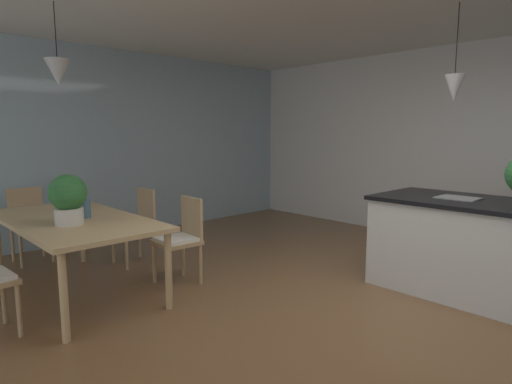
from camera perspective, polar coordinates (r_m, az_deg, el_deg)
The scene contains 12 objects.
ground_plane at distance 3.69m, azimuth 12.08°, elevation -16.89°, with size 10.00×8.40×0.04m, color brown.
wall_back_kitchen at distance 6.33m, azimuth 29.48°, elevation 5.40°, with size 10.00×0.12×2.70m, color white.
window_wall_left_glazing at distance 6.55m, azimuth -18.42°, elevation 6.07°, with size 0.06×8.40×2.70m, color #9EB7C6.
dining_table at distance 4.36m, azimuth -23.31°, elevation -3.97°, with size 2.04×1.03×0.73m.
chair_far_right at distance 4.38m, azimuth -10.03°, elevation -5.97°, with size 0.43×0.43×0.87m.
chair_window_end at distance 5.70m, azimuth -28.09°, elevation -3.57°, with size 0.40×0.40×0.87m.
chair_far_left at distance 5.16m, azimuth -15.71°, elevation -4.04°, with size 0.40×0.40×0.87m.
kitchen_island at distance 4.46m, azimuth 28.65°, elevation -6.76°, with size 2.03×0.97×0.91m.
pendant_over_table at distance 4.47m, azimuth -25.04°, elevation 14.33°, with size 0.23×0.23×0.75m.
pendant_over_island_main at distance 4.49m, azimuth 25.05°, elevation 12.54°, with size 0.18×0.18×0.89m.
potted_plant_on_table at distance 4.02m, azimuth -23.90°, elevation -0.67°, with size 0.32×0.32×0.44m.
vase_on_dining_table at distance 4.30m, azimuth -21.97°, elevation -2.11°, with size 0.10×0.10×0.17m.
Camera 1 is at (1.86, -2.79, 1.52)m, focal length 29.82 mm.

